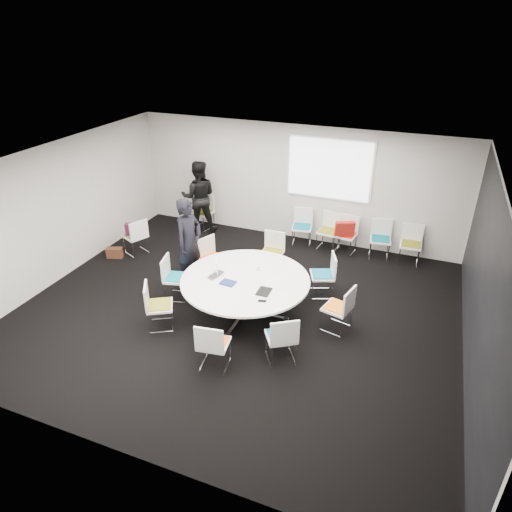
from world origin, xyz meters
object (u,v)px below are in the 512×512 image
(chair_ring_a, at_px, (337,316))
(person_back, at_px, (199,197))
(brown_bag, at_px, (115,253))
(chair_ring_b, at_px, (322,282))
(chair_person_back, at_px, (203,218))
(laptop, at_px, (218,276))
(conference_table, at_px, (245,287))
(chair_back_d, at_px, (380,246))
(chair_ring_g, at_px, (214,352))
(chair_back_a, at_px, (302,233))
(chair_back_c, at_px, (345,241))
(chair_back_b, at_px, (328,238))
(chair_spare_left, at_px, (137,243))
(chair_ring_f, at_px, (160,314))
(chair_ring_d, at_px, (213,266))
(chair_ring_c, at_px, (272,260))
(chair_ring_e, at_px, (177,285))
(person_main, at_px, (189,242))
(chair_back_e, at_px, (409,251))
(maroon_bag, at_px, (134,229))
(cup, at_px, (258,268))
(chair_ring_h, at_px, (281,345))

(chair_ring_a, xyz_separation_m, person_back, (-4.23, 2.89, 0.65))
(brown_bag, bearing_deg, person_back, 61.22)
(chair_ring_b, height_order, chair_person_back, same)
(laptop, bearing_deg, conference_table, -64.65)
(chair_ring_a, height_order, chair_back_d, same)
(chair_ring_g, height_order, chair_back_a, same)
(conference_table, height_order, chair_back_c, chair_back_c)
(conference_table, distance_m, chair_back_b, 3.30)
(chair_ring_b, bearing_deg, chair_spare_left, 66.40)
(chair_ring_f, bearing_deg, chair_spare_left, -167.88)
(chair_back_c, relative_size, person_back, 0.48)
(chair_back_a, distance_m, laptop, 3.39)
(chair_ring_b, height_order, person_back, person_back)
(chair_ring_d, xyz_separation_m, laptop, (0.64, -1.05, 0.47))
(chair_ring_c, distance_m, person_back, 2.87)
(chair_ring_c, relative_size, chair_ring_e, 1.00)
(chair_back_b, distance_m, laptop, 3.56)
(chair_ring_a, xyz_separation_m, chair_ring_f, (-2.96, -1.08, 0.00))
(chair_ring_c, xyz_separation_m, laptop, (-0.43, -1.75, 0.47))
(chair_ring_e, bearing_deg, chair_back_c, 125.98)
(chair_person_back, relative_size, person_main, 0.48)
(conference_table, xyz_separation_m, laptop, (-0.51, -0.09, 0.19))
(brown_bag, bearing_deg, chair_back_e, 19.43)
(person_back, distance_m, maroon_bag, 1.91)
(chair_ring_e, bearing_deg, laptop, 71.51)
(person_back, height_order, laptop, person_back)
(chair_ring_g, distance_m, brown_bag, 4.53)
(chair_ring_e, height_order, chair_back_c, same)
(cup, xyz_separation_m, brown_bag, (-3.76, 0.54, -0.66))
(chair_spare_left, bearing_deg, chair_ring_h, -93.29)
(chair_back_b, distance_m, chair_back_e, 1.87)
(chair_back_e, xyz_separation_m, chair_spare_left, (-5.97, -1.87, 0.00))
(chair_ring_f, relative_size, chair_ring_g, 1.00)
(chair_ring_c, bearing_deg, laptop, 75.09)
(chair_back_a, distance_m, chair_back_d, 1.86)
(chair_ring_e, distance_m, laptop, 1.06)
(chair_ring_b, distance_m, chair_person_back, 4.22)
(chair_back_d, bearing_deg, chair_spare_left, 11.95)
(chair_back_a, bearing_deg, maroon_bag, 19.23)
(chair_ring_b, relative_size, chair_ring_d, 1.00)
(chair_back_b, height_order, person_back, person_back)
(laptop, bearing_deg, person_back, 47.74)
(chair_ring_b, relative_size, brown_bag, 2.44)
(chair_ring_a, distance_m, chair_ring_g, 2.32)
(chair_ring_c, height_order, brown_bag, chair_ring_c)
(chair_back_e, distance_m, maroon_bag, 6.28)
(person_back, bearing_deg, chair_ring_d, 99.54)
(chair_back_a, bearing_deg, chair_ring_f, 61.90)
(chair_ring_e, relative_size, chair_person_back, 1.00)
(chair_ring_b, bearing_deg, chair_back_b, -11.19)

